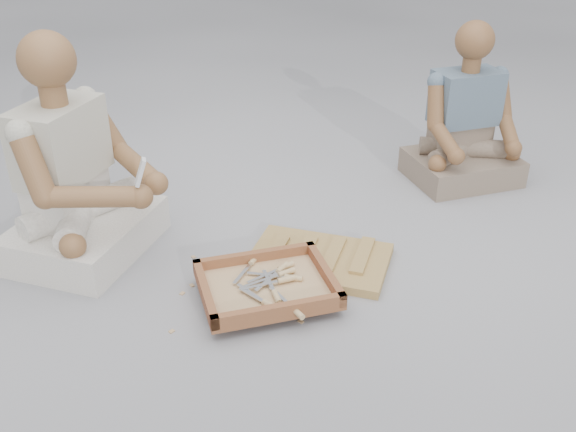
{
  "coord_description": "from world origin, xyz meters",
  "views": [
    {
      "loc": [
        0.09,
        -1.95,
        1.46
      ],
      "look_at": [
        0.0,
        0.17,
        0.3
      ],
      "focal_mm": 40.0,
      "sensor_mm": 36.0,
      "label": 1
    }
  ],
  "objects_px": {
    "carved_panel": "(319,260)",
    "craftsman": "(77,183)",
    "tool_tray": "(267,286)",
    "companion": "(465,130)"
  },
  "relations": [
    {
      "from": "tool_tray",
      "to": "companion",
      "type": "distance_m",
      "value": 1.49
    },
    {
      "from": "carved_panel",
      "to": "companion",
      "type": "xyz_separation_m",
      "value": [
        0.75,
        0.87,
        0.25
      ]
    },
    {
      "from": "tool_tray",
      "to": "craftsman",
      "type": "relative_size",
      "value": 0.64
    },
    {
      "from": "tool_tray",
      "to": "companion",
      "type": "height_order",
      "value": "companion"
    },
    {
      "from": "carved_panel",
      "to": "tool_tray",
      "type": "relative_size",
      "value": 0.94
    },
    {
      "from": "carved_panel",
      "to": "craftsman",
      "type": "bearing_deg",
      "value": 175.94
    },
    {
      "from": "carved_panel",
      "to": "tool_tray",
      "type": "xyz_separation_m",
      "value": [
        -0.2,
        -0.26,
        0.04
      ]
    },
    {
      "from": "carved_panel",
      "to": "craftsman",
      "type": "relative_size",
      "value": 0.61
    },
    {
      "from": "craftsman",
      "to": "tool_tray",
      "type": "bearing_deg",
      "value": 83.67
    },
    {
      "from": "craftsman",
      "to": "companion",
      "type": "relative_size",
      "value": 1.14
    }
  ]
}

